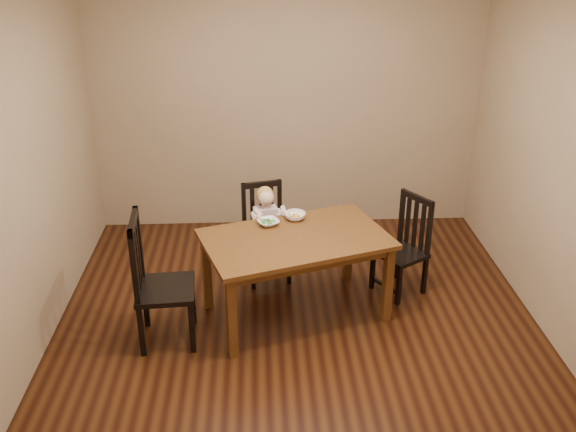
{
  "coord_description": "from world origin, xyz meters",
  "views": [
    {
      "loc": [
        -0.29,
        -4.46,
        3.07
      ],
      "look_at": [
        -0.07,
        0.25,
        0.88
      ],
      "focal_mm": 40.0,
      "sensor_mm": 36.0,
      "label": 1
    }
  ],
  "objects_px": {
    "chair_right": "(404,247)",
    "bowl_veg": "(295,216)",
    "dining_table": "(296,246)",
    "bowl_peas": "(268,222)",
    "chair_child": "(265,234)",
    "chair_left": "(158,283)",
    "toddler": "(266,224)"
  },
  "relations": [
    {
      "from": "toddler",
      "to": "bowl_veg",
      "type": "distance_m",
      "value": 0.43
    },
    {
      "from": "toddler",
      "to": "chair_child",
      "type": "bearing_deg",
      "value": -90.0
    },
    {
      "from": "chair_left",
      "to": "bowl_peas",
      "type": "relative_size",
      "value": 6.07
    },
    {
      "from": "chair_left",
      "to": "chair_right",
      "type": "bearing_deg",
      "value": 103.44
    },
    {
      "from": "dining_table",
      "to": "bowl_peas",
      "type": "distance_m",
      "value": 0.34
    },
    {
      "from": "chair_left",
      "to": "dining_table",
      "type": "bearing_deg",
      "value": 101.58
    },
    {
      "from": "bowl_veg",
      "to": "bowl_peas",
      "type": "bearing_deg",
      "value": -156.11
    },
    {
      "from": "chair_right",
      "to": "bowl_peas",
      "type": "xyz_separation_m",
      "value": [
        -1.2,
        -0.12,
        0.32
      ]
    },
    {
      "from": "bowl_peas",
      "to": "chair_child",
      "type": "bearing_deg",
      "value": 93.18
    },
    {
      "from": "chair_child",
      "to": "toddler",
      "type": "distance_m",
      "value": 0.13
    },
    {
      "from": "chair_child",
      "to": "bowl_veg",
      "type": "distance_m",
      "value": 0.53
    },
    {
      "from": "dining_table",
      "to": "bowl_peas",
      "type": "height_order",
      "value": "bowl_peas"
    },
    {
      "from": "chair_left",
      "to": "chair_right",
      "type": "distance_m",
      "value": 2.17
    },
    {
      "from": "chair_child",
      "to": "chair_left",
      "type": "xyz_separation_m",
      "value": [
        -0.84,
        -0.98,
        0.08
      ]
    },
    {
      "from": "toddler",
      "to": "bowl_veg",
      "type": "relative_size",
      "value": 2.57
    },
    {
      "from": "chair_left",
      "to": "bowl_peas",
      "type": "distance_m",
      "value": 1.05
    },
    {
      "from": "chair_child",
      "to": "bowl_veg",
      "type": "xyz_separation_m",
      "value": [
        0.26,
        -0.33,
        0.33
      ]
    },
    {
      "from": "chair_left",
      "to": "toddler",
      "type": "xyz_separation_m",
      "value": [
        0.85,
        0.93,
        0.04
      ]
    },
    {
      "from": "dining_table",
      "to": "toddler",
      "type": "distance_m",
      "value": 0.67
    },
    {
      "from": "dining_table",
      "to": "chair_left",
      "type": "bearing_deg",
      "value": -164.09
    },
    {
      "from": "chair_child",
      "to": "chair_right",
      "type": "bearing_deg",
      "value": 152.62
    },
    {
      "from": "bowl_peas",
      "to": "toddler",
      "type": "bearing_deg",
      "value": 92.01
    },
    {
      "from": "dining_table",
      "to": "bowl_veg",
      "type": "bearing_deg",
      "value": 87.63
    },
    {
      "from": "chair_left",
      "to": "toddler",
      "type": "distance_m",
      "value": 1.26
    },
    {
      "from": "chair_child",
      "to": "toddler",
      "type": "relative_size",
      "value": 1.92
    },
    {
      "from": "chair_child",
      "to": "bowl_peas",
      "type": "bearing_deg",
      "value": 80.13
    },
    {
      "from": "toddler",
      "to": "bowl_veg",
      "type": "xyz_separation_m",
      "value": [
        0.25,
        -0.28,
        0.21
      ]
    },
    {
      "from": "chair_right",
      "to": "chair_child",
      "type": "bearing_deg",
      "value": 42.92
    },
    {
      "from": "dining_table",
      "to": "chair_child",
      "type": "bearing_deg",
      "value": 109.89
    },
    {
      "from": "dining_table",
      "to": "bowl_peas",
      "type": "bearing_deg",
      "value": 132.43
    },
    {
      "from": "chair_right",
      "to": "bowl_veg",
      "type": "distance_m",
      "value": 1.03
    },
    {
      "from": "chair_child",
      "to": "chair_right",
      "type": "relative_size",
      "value": 1.01
    }
  ]
}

